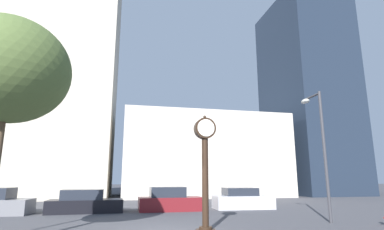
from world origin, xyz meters
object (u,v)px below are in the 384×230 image
car_silver (242,200)px  street_lamp_right (318,134)px  bare_tree (8,70)px  car_maroon (170,201)px  car_black (85,203)px  street_clock (205,163)px

car_silver → street_lamp_right: 7.78m
car_silver → bare_tree: bare_tree is taller
car_maroon → bare_tree: 12.39m
car_black → car_maroon: bearing=-3.3°
car_black → street_lamp_right: 13.79m
street_lamp_right → bare_tree: size_ratio=0.87×
street_clock → car_silver: bearing=59.9°
street_clock → bare_tree: 7.58m
street_clock → car_silver: (4.81, 8.30, -2.02)m
bare_tree → car_black: bearing=80.2°
street_clock → bare_tree: bare_tree is taller
car_maroon → street_lamp_right: size_ratio=0.64×
car_silver → bare_tree: 15.85m
car_maroon → car_silver: 5.02m
car_silver → car_maroon: bearing=-174.2°
car_black → bare_tree: (-1.61, -9.30, 4.88)m
street_lamp_right → bare_tree: bare_tree is taller
car_maroon → car_silver: bearing=2.4°
street_clock → street_lamp_right: 6.64m
car_maroon → bare_tree: bare_tree is taller
street_lamp_right → car_black: bearing=150.4°
car_silver → bare_tree: size_ratio=0.55×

